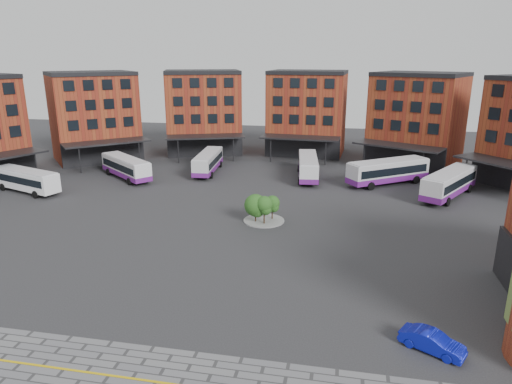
% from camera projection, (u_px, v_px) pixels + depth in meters
% --- Properties ---
extents(ground, '(160.00, 160.00, 0.00)m').
position_uv_depth(ground, '(215.00, 268.00, 38.19)').
color(ground, '#28282B').
rests_on(ground, ground).
extents(main_building, '(94.14, 42.48, 14.60)m').
position_uv_depth(main_building, '(251.00, 120.00, 72.93)').
color(main_building, brown).
rests_on(main_building, ground).
extents(tree_island, '(4.40, 4.40, 3.14)m').
position_uv_depth(tree_island, '(261.00, 207.00, 48.18)').
color(tree_island, gray).
rests_on(tree_island, ground).
extents(bus_a, '(10.82, 5.74, 3.00)m').
position_uv_depth(bus_a, '(26.00, 179.00, 59.00)').
color(bus_a, white).
rests_on(bus_a, ground).
extents(bus_b, '(10.23, 8.93, 3.12)m').
position_uv_depth(bus_b, '(126.00, 167.00, 65.57)').
color(bus_b, silver).
rests_on(bus_b, ground).
extents(bus_c, '(3.34, 10.99, 3.05)m').
position_uv_depth(bus_c, '(208.00, 162.00, 69.04)').
color(bus_c, silver).
rests_on(bus_c, ground).
extents(bus_d, '(3.83, 11.49, 3.18)m').
position_uv_depth(bus_d, '(308.00, 166.00, 65.87)').
color(bus_d, silver).
rests_on(bus_d, ground).
extents(bus_e, '(11.50, 9.35, 3.42)m').
position_uv_depth(bus_e, '(388.00, 171.00, 62.54)').
color(bus_e, silver).
rests_on(bus_e, ground).
extents(bus_f, '(8.46, 11.54, 3.34)m').
position_uv_depth(bus_f, '(449.00, 183.00, 56.99)').
color(bus_f, silver).
rests_on(bus_f, ground).
extents(blue_car, '(3.99, 3.01, 1.26)m').
position_uv_depth(blue_car, '(432.00, 342.00, 27.39)').
color(blue_car, '#0D17B2').
rests_on(blue_car, ground).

